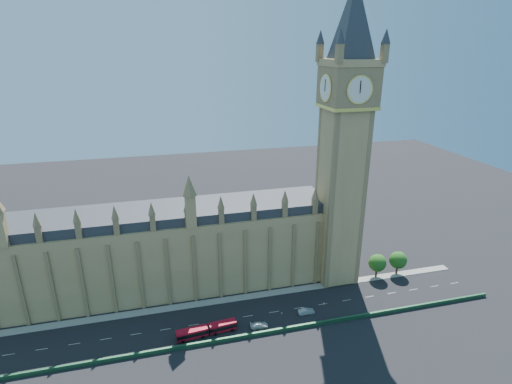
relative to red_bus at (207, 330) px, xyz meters
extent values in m
plane|color=black|center=(8.95, 5.09, -1.50)|extent=(400.00, 400.00, 0.00)
cube|color=#A5894F|center=(-16.05, 27.09, 11.00)|extent=(120.00, 20.00, 25.00)
cube|color=#2D3035|center=(-16.05, 27.09, 25.00)|extent=(120.00, 18.00, 3.00)
cube|color=#A5894F|center=(46.95, 19.09, 27.50)|extent=(12.00, 12.00, 58.00)
cube|color=olive|center=(46.95, 19.09, 62.50)|extent=(14.00, 14.00, 12.00)
cylinder|color=silver|center=(46.95, 11.94, 62.50)|extent=(7.20, 0.30, 7.20)
cube|color=#A5894F|center=(46.95, 19.09, 69.50)|extent=(14.50, 14.50, 2.00)
cube|color=#1E4C2D|center=(8.95, -3.91, -0.90)|extent=(160.00, 0.60, 1.20)
cube|color=gray|center=(8.95, 14.59, -1.42)|extent=(160.00, 3.00, 0.16)
cylinder|color=#382619|center=(60.95, 15.09, 0.50)|extent=(0.70, 0.70, 4.00)
sphere|color=#144512|center=(60.95, 15.09, 4.00)|extent=(6.00, 6.00, 6.00)
sphere|color=#144512|center=(61.75, 15.39, 4.60)|extent=(4.38, 4.38, 4.38)
cylinder|color=#382619|center=(68.95, 15.09, 0.50)|extent=(0.70, 0.70, 4.00)
sphere|color=#144512|center=(68.95, 15.09, 4.00)|extent=(6.00, 6.00, 6.00)
sphere|color=#144512|center=(69.75, 15.39, 4.60)|extent=(4.38, 4.38, 4.38)
cube|color=#A80B1E|center=(-4.05, -0.39, -0.08)|extent=(8.74, 3.18, 2.85)
cube|color=#A80B1E|center=(4.55, 0.44, -0.08)|extent=(7.79, 3.09, 2.85)
cube|color=black|center=(-4.05, -0.39, 0.27)|extent=(8.79, 3.24, 1.08)
cube|color=black|center=(4.55, 0.44, 0.27)|extent=(7.85, 3.15, 1.08)
cylinder|color=black|center=(0.01, 0.00, -0.22)|extent=(0.98, 2.34, 2.28)
cylinder|color=black|center=(-6.66, -1.83, -1.03)|extent=(0.97, 0.37, 0.95)
cylinder|color=black|center=(-6.89, 0.53, -1.03)|extent=(0.97, 0.37, 0.95)
cylinder|color=black|center=(-1.22, -1.31, -1.03)|extent=(0.97, 0.37, 0.95)
cylinder|color=black|center=(-1.44, 1.05, -1.03)|extent=(0.97, 0.37, 0.95)
cylinder|color=black|center=(2.24, -0.98, -1.03)|extent=(0.97, 0.37, 0.95)
cylinder|color=black|center=(2.02, 1.39, -1.03)|extent=(0.97, 0.37, 0.95)
cylinder|color=black|center=(7.09, -0.51, -1.03)|extent=(0.97, 0.37, 0.95)
cylinder|color=black|center=(6.86, 1.85, -1.03)|extent=(0.97, 0.37, 0.95)
imported|color=#383B3F|center=(6.95, 2.51, -0.77)|extent=(4.46, 2.19, 1.47)
imported|color=#9DA0A4|center=(30.19, 1.95, -0.69)|extent=(4.95, 1.82, 1.62)
imported|color=silver|center=(14.95, -0.59, -0.75)|extent=(5.23, 2.31, 1.49)
cube|color=black|center=(37.06, 4.80, -1.48)|extent=(0.55, 0.55, 0.04)
cone|color=orange|center=(37.06, 4.80, -1.12)|extent=(0.60, 0.60, 0.76)
cylinder|color=white|center=(37.06, 4.80, -1.01)|extent=(0.37, 0.37, 0.13)
cube|color=black|center=(22.95, 3.55, -1.48)|extent=(0.46, 0.46, 0.04)
cone|color=orange|center=(22.95, 3.55, -1.18)|extent=(0.51, 0.51, 0.63)
cylinder|color=white|center=(22.95, 3.55, -1.09)|extent=(0.31, 0.31, 0.11)
cube|color=black|center=(29.39, 1.41, -1.48)|extent=(0.51, 0.51, 0.04)
cone|color=red|center=(29.39, 1.41, -1.15)|extent=(0.56, 0.56, 0.71)
cylinder|color=white|center=(29.39, 1.41, -1.05)|extent=(0.34, 0.34, 0.12)
cube|color=black|center=(29.22, 1.96, -1.48)|extent=(0.52, 0.52, 0.05)
cone|color=#FF480D|center=(29.22, 1.96, -1.11)|extent=(0.57, 0.57, 0.79)
cylinder|color=white|center=(29.22, 1.96, -0.99)|extent=(0.38, 0.38, 0.14)
camera|label=1|loc=(-9.07, -91.13, 73.57)|focal=28.00mm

